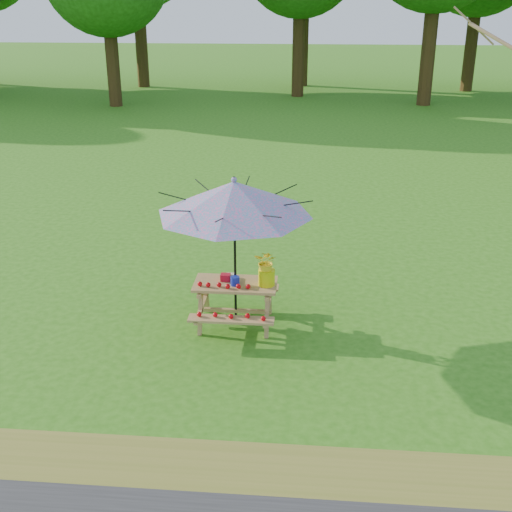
{
  "coord_description": "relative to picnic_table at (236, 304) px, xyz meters",
  "views": [
    {
      "loc": [
        4.79,
        -7.88,
        4.53
      ],
      "look_at": [
        4.07,
        0.5,
        1.1
      ],
      "focal_mm": 45.0,
      "sensor_mm": 36.0,
      "label": 1
    }
  ],
  "objects": [
    {
      "name": "picnic_table",
      "position": [
        0.0,
        0.0,
        0.0
      ],
      "size": [
        1.2,
        1.32,
        0.67
      ],
      "color": "#A07B48",
      "rests_on": "ground"
    },
    {
      "name": "patio_umbrella",
      "position": [
        0.0,
        0.0,
        1.62
      ],
      "size": [
        2.4,
        2.4,
        2.25
      ],
      "color": "black",
      "rests_on": "ground"
    },
    {
      "name": "produce_bins",
      "position": [
        -0.07,
        0.03,
        0.4
      ],
      "size": [
        0.29,
        0.35,
        0.13
      ],
      "color": "#B80E25",
      "rests_on": "picnic_table"
    },
    {
      "name": "tomatoes_row",
      "position": [
        -0.15,
        -0.18,
        0.38
      ],
      "size": [
        0.77,
        0.13,
        0.07
      ],
      "primitive_type": null,
      "color": "red",
      "rests_on": "picnic_table"
    },
    {
      "name": "flower_bucket",
      "position": [
        0.45,
        -0.03,
        0.63
      ],
      "size": [
        0.39,
        0.36,
        0.54
      ],
      "color": "#DBDE0B",
      "rests_on": "picnic_table"
    }
  ]
}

